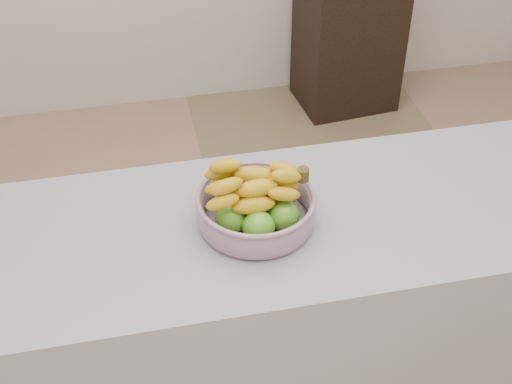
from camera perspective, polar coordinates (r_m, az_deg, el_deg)
The scene contains 3 objects.
counter at distance 2.15m, azimuth 1.36°, elevation -11.27°, with size 2.00×0.60×0.90m, color gray.
cabinet at distance 3.83m, azimuth 7.45°, elevation 12.93°, with size 0.49×0.39×0.88m, color black.
fruit_bowl at distance 1.78m, azimuth -0.02°, elevation -1.12°, with size 0.30×0.30×0.16m.
Camera 1 is at (-0.34, -1.46, 2.11)m, focal length 50.00 mm.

